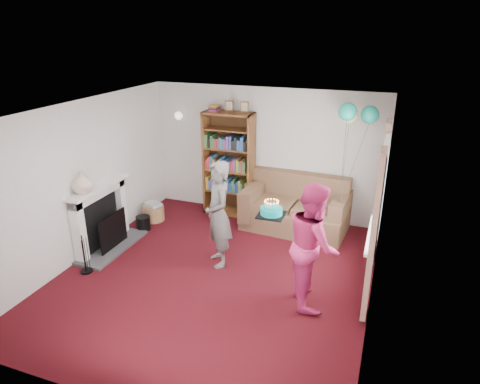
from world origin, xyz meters
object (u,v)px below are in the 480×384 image
at_px(sofa, 296,209).
at_px(birthday_cake, 271,211).
at_px(bookcase, 229,165).
at_px(person_striped, 218,214).
at_px(person_magenta, 313,245).

height_order(sofa, birthday_cake, birthday_cake).
xyz_separation_m(bookcase, person_striped, (0.57, -1.92, -0.15)).
bearing_deg(sofa, person_magenta, -67.20).
distance_m(sofa, birthday_cake, 2.03).
height_order(sofa, person_magenta, person_magenta).
xyz_separation_m(bookcase, sofa, (1.41, -0.23, -0.63)).
bearing_deg(person_striped, bookcase, 159.07).
bearing_deg(bookcase, birthday_cake, -55.38).
relative_size(bookcase, birthday_cake, 6.04).
bearing_deg(bookcase, person_magenta, -48.53).
bearing_deg(birthday_cake, person_magenta, -23.39).
distance_m(bookcase, birthday_cake, 2.58).
bearing_deg(person_striped, sofa, 116.14).
bearing_deg(birthday_cake, person_striped, 167.56).
distance_m(sofa, person_striped, 1.95).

